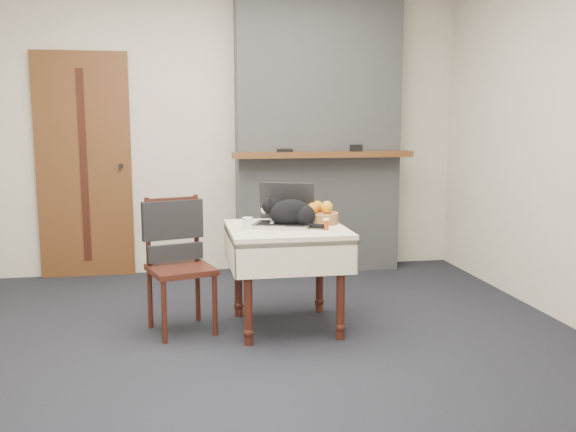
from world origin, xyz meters
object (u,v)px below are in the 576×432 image
Objects in this scene: laptop at (284,215)px; pill_bottle at (326,224)px; side_table at (287,243)px; fruit_basket at (319,215)px; cream_jar at (248,223)px; chair at (176,245)px; cat at (292,213)px; door at (84,166)px.

laptop is 6.22× the size of pill_bottle.
side_table is 0.33m from fruit_basket.
cream_jar is 1.01× the size of pill_bottle.
laptop reaches higher than chair.
cream_jar is at bearing -137.69° from laptop.
fruit_basket is at bearing 86.93° from pill_bottle.
pill_bottle is 0.08× the size of chair.
cat reaches higher than pill_bottle.
fruit_basket is (0.25, 0.04, -0.01)m from laptop.
pill_bottle is 0.29× the size of fruit_basket.
side_table is 2.94× the size of fruit_basket.
cat is 1.52× the size of fruit_basket.
fruit_basket is (0.25, 0.11, 0.17)m from side_table.
laptop is at bearing 93.07° from side_table.
cream_jar is at bearing -54.99° from door.
laptop is at bearing 21.16° from cream_jar.
pill_bottle is at bearing -13.32° from cream_jar.
chair is (-0.47, 0.16, -0.16)m from cream_jar.
side_table is at bearing -155.69° from fruit_basket.
chair is (-0.97, 0.28, -0.16)m from pill_bottle.
door is 7.55× the size of fruit_basket.
laptop is 0.26m from fruit_basket.
laptop is 6.16× the size of cream_jar.
door is 26.12× the size of pill_bottle.
door is 2.28m from laptop.
laptop is at bearing -48.02° from door.
laptop is (-0.00, 0.07, 0.18)m from side_table.
cat is (0.04, -0.00, 0.20)m from side_table.
side_table is 1.64× the size of laptop.
fruit_basket is (0.01, 0.27, 0.02)m from pill_bottle.
cat reaches higher than fruit_basket.
cat is 0.81m from chair.
laptop reaches higher than fruit_basket.
laptop reaches higher than side_table.
side_table is at bearing 147.25° from pill_bottle.
chair is at bearing -171.46° from cat.
cat is 5.27× the size of pill_bottle.
cat is (1.55, -1.76, -0.21)m from door.
cat is (0.04, -0.07, 0.02)m from laptop.
laptop reaches higher than cream_jar.
pill_bottle is (0.50, -0.12, 0.00)m from cream_jar.
door is 2.22× the size of chair.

